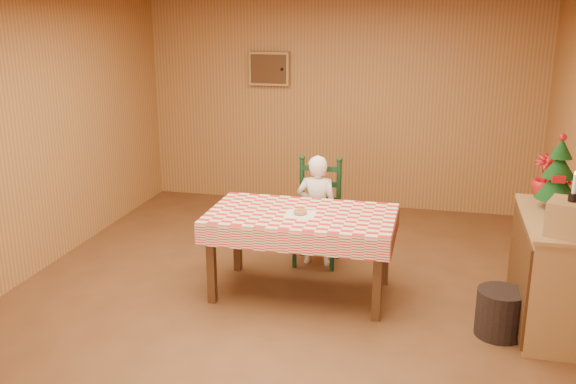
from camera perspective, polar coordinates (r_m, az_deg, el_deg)
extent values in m
plane|color=brown|center=(5.80, -0.47, -9.60)|extent=(6.00, 6.00, 0.00)
cube|color=#B0783F|center=(8.25, 4.56, 7.66)|extent=(5.00, 0.10, 2.60)
cube|color=#B0783F|center=(6.42, -22.76, 3.97)|extent=(0.10, 6.00, 2.60)
cube|color=tan|center=(8.32, -1.67, 10.91)|extent=(0.52, 0.08, 0.42)
cube|color=#4D2C14|center=(8.28, -1.76, 10.88)|extent=(0.46, 0.02, 0.36)
sphere|color=black|center=(8.22, -0.55, 10.84)|extent=(0.04, 0.04, 0.04)
cube|color=#4D2C14|center=(5.67, 1.20, -2.33)|extent=(1.60, 0.90, 0.06)
cube|color=#4D2C14|center=(5.66, -6.82, -6.54)|extent=(0.07, 0.07, 0.69)
cube|color=#4D2C14|center=(5.37, 7.93, -7.91)|extent=(0.07, 0.07, 0.69)
cube|color=#4D2C14|center=(6.31, -4.52, -4.02)|extent=(0.07, 0.07, 0.69)
cube|color=#4D2C14|center=(6.05, 8.64, -5.09)|extent=(0.07, 0.07, 0.69)
cube|color=red|center=(5.66, 1.20, -1.95)|extent=(1.64, 0.94, 0.02)
cube|color=red|center=(5.26, 0.10, -4.54)|extent=(1.64, 0.02, 0.18)
cube|color=red|center=(6.13, 2.13, -1.49)|extent=(1.64, 0.02, 0.18)
cube|color=#315A29|center=(5.91, -6.60, -2.28)|extent=(0.02, 0.94, 0.18)
cube|color=#315A29|center=(5.59, 9.46, -3.51)|extent=(0.02, 0.94, 0.18)
cube|color=black|center=(6.44, 2.57, -2.75)|extent=(0.44, 0.40, 0.04)
cylinder|color=black|center=(6.40, 0.58, -5.02)|extent=(0.04, 0.04, 0.41)
cylinder|color=black|center=(6.33, 3.94, -5.29)|extent=(0.04, 0.04, 0.41)
cylinder|color=black|center=(6.71, 1.22, -3.99)|extent=(0.04, 0.04, 0.41)
cylinder|color=black|center=(6.65, 4.44, -4.24)|extent=(0.04, 0.04, 0.41)
cylinder|color=black|center=(6.54, 1.25, 0.49)|extent=(0.05, 0.05, 0.60)
sphere|color=black|center=(6.47, 1.27, 3.05)|extent=(0.06, 0.06, 0.06)
cylinder|color=black|center=(6.48, 4.54, 0.28)|extent=(0.05, 0.05, 0.60)
sphere|color=black|center=(6.40, 4.60, 2.86)|extent=(0.06, 0.06, 0.06)
cube|color=black|center=(6.54, 2.87, -0.62)|extent=(0.38, 0.03, 0.05)
cube|color=black|center=(6.49, 2.89, 0.73)|extent=(0.38, 0.03, 0.05)
cube|color=black|center=(6.45, 2.91, 2.10)|extent=(0.38, 0.03, 0.05)
imported|color=white|center=(6.40, 2.58, -1.63)|extent=(0.41, 0.27, 1.12)
cube|color=white|center=(5.61, 1.09, -1.99)|extent=(0.28, 0.28, 0.00)
torus|color=#B98342|center=(5.60, 1.10, -1.78)|extent=(0.12, 0.12, 0.04)
cube|color=tan|center=(5.63, 22.44, -6.72)|extent=(0.50, 1.20, 0.90)
cube|color=tan|center=(5.47, 22.96, -2.22)|extent=(0.54, 1.24, 0.03)
cube|color=#4D2C14|center=(5.59, 19.79, -6.59)|extent=(0.02, 1.20, 0.80)
cube|color=tan|center=(5.05, 23.81, -2.12)|extent=(0.38, 0.38, 0.25)
cylinder|color=#4D2C14|center=(5.69, 22.64, -0.92)|extent=(0.04, 0.04, 0.08)
cone|color=black|center=(5.65, 22.82, 0.63)|extent=(0.34, 0.34, 0.24)
cone|color=black|center=(5.61, 22.99, 2.21)|extent=(0.26, 0.26, 0.20)
cone|color=black|center=(5.58, 23.15, 3.60)|extent=(0.18, 0.18, 0.16)
sphere|color=#AE1014|center=(5.56, 23.25, 4.50)|extent=(0.06, 0.06, 0.06)
cube|color=#AE1014|center=(5.48, 22.93, 1.04)|extent=(0.10, 0.02, 0.06)
sphere|color=#AE1014|center=(5.60, 23.75, 0.71)|extent=(0.04, 0.04, 0.04)
sphere|color=#AE1014|center=(5.66, 22.15, 1.79)|extent=(0.04, 0.04, 0.04)
sphere|color=#AE1014|center=(5.70, 23.30, 2.78)|extent=(0.04, 0.04, 0.04)
imported|color=#AE1014|center=(5.93, 21.90, 1.32)|extent=(0.22, 0.22, 0.38)
cylinder|color=black|center=(5.01, 24.01, -0.44)|extent=(0.07, 0.07, 0.06)
cylinder|color=white|center=(4.99, 24.15, 0.67)|extent=(0.03, 0.03, 0.14)
sphere|color=orange|center=(4.97, 24.25, 1.58)|extent=(0.02, 0.02, 0.02)
cylinder|color=black|center=(5.42, 18.34, -10.16)|extent=(0.43, 0.43, 0.38)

